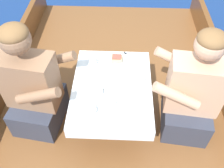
% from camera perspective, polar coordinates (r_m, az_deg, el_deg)
% --- Properties ---
extents(ground_plane, '(60.00, 60.00, 0.00)m').
position_cam_1_polar(ground_plane, '(2.57, 0.14, -8.83)').
color(ground_plane, navy).
extents(boat_deck, '(2.10, 3.40, 0.31)m').
position_cam_1_polar(boat_deck, '(2.44, 0.14, -6.83)').
color(boat_deck, brown).
rests_on(boat_deck, ground_plane).
extents(cockpit_table, '(0.61, 0.81, 0.41)m').
position_cam_1_polar(cockpit_table, '(1.94, 0.00, -1.27)').
color(cockpit_table, '#B2B2B7').
rests_on(cockpit_table, boat_deck).
extents(person_port, '(0.56, 0.50, 0.97)m').
position_cam_1_polar(person_port, '(2.01, -17.54, -1.16)').
color(person_port, '#333847').
rests_on(person_port, boat_deck).
extents(person_starboard, '(0.55, 0.49, 0.96)m').
position_cam_1_polar(person_starboard, '(1.98, 17.66, -2.33)').
color(person_starboard, '#333847').
rests_on(person_starboard, boat_deck).
extents(plate_sandwich, '(0.19, 0.19, 0.01)m').
position_cam_1_polar(plate_sandwich, '(2.10, 1.07, 5.27)').
color(plate_sandwich, white).
rests_on(plate_sandwich, cockpit_table).
extents(plate_bread, '(0.15, 0.15, 0.01)m').
position_cam_1_polar(plate_bread, '(1.92, -0.36, 0.02)').
color(plate_bread, white).
rests_on(plate_bread, cockpit_table).
extents(sandwich, '(0.09, 0.08, 0.05)m').
position_cam_1_polar(sandwich, '(2.08, 1.08, 5.83)').
color(sandwich, '#E0BC7F').
rests_on(sandwich, plate_sandwich).
extents(bowl_port_near, '(0.13, 0.13, 0.04)m').
position_cam_1_polar(bowl_port_near, '(1.94, 5.58, 1.11)').
color(bowl_port_near, white).
rests_on(bowl_port_near, cockpit_table).
extents(bowl_starboard_near, '(0.14, 0.14, 0.04)m').
position_cam_1_polar(bowl_starboard_near, '(1.70, 4.52, -7.72)').
color(bowl_starboard_near, white).
rests_on(bowl_starboard_near, cockpit_table).
extents(bowl_center_far, '(0.15, 0.15, 0.04)m').
position_cam_1_polar(bowl_center_far, '(1.85, -4.35, -1.69)').
color(bowl_center_far, white).
rests_on(bowl_center_far, cockpit_table).
extents(bowl_port_far, '(0.13, 0.13, 0.04)m').
position_cam_1_polar(bowl_port_far, '(1.74, -5.68, -6.09)').
color(bowl_port_far, white).
rests_on(bowl_port_far, cockpit_table).
extents(coffee_cup_port, '(0.10, 0.07, 0.05)m').
position_cam_1_polar(coffee_cup_port, '(1.76, -0.26, -4.86)').
color(coffee_cup_port, white).
rests_on(coffee_cup_port, cockpit_table).
extents(coffee_cup_starboard, '(0.09, 0.06, 0.05)m').
position_cam_1_polar(coffee_cup_starboard, '(1.79, 4.39, -3.73)').
color(coffee_cup_starboard, white).
rests_on(coffee_cup_starboard, cockpit_table).
extents(coffee_cup_center, '(0.09, 0.07, 0.06)m').
position_cam_1_polar(coffee_cup_center, '(2.07, -4.35, 5.40)').
color(coffee_cup_center, white).
rests_on(coffee_cup_center, cockpit_table).
extents(utensil_spoon_starboard, '(0.08, 0.16, 0.01)m').
position_cam_1_polar(utensil_spoon_starboard, '(2.06, -1.92, 4.14)').
color(utensil_spoon_starboard, silver).
rests_on(utensil_spoon_starboard, cockpit_table).
extents(utensil_spoon_center, '(0.07, 0.17, 0.01)m').
position_cam_1_polar(utensil_spoon_center, '(2.04, 3.40, 3.56)').
color(utensil_spoon_center, silver).
rests_on(utensil_spoon_center, cockpit_table).
extents(utensil_fork_starboard, '(0.14, 0.13, 0.00)m').
position_cam_1_polar(utensil_fork_starboard, '(2.16, 4.01, 6.36)').
color(utensil_fork_starboard, silver).
rests_on(utensil_fork_starboard, cockpit_table).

